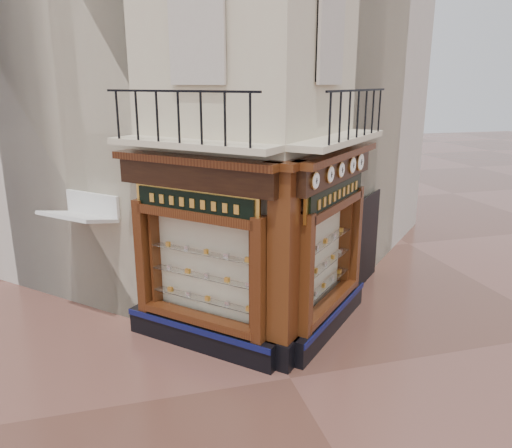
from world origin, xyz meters
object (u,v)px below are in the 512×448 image
object	(u,v)px
clock_c	(341,170)
awning	(88,319)
clock_e	(360,162)
clock_b	(330,174)
clock_d	(352,165)
signboard_right	(336,194)
clock_a	(315,181)
corner_pilaster	(283,271)
signboard_left	(194,203)

from	to	relation	value
clock_c	awning	world-z (taller)	clock_c
clock_e	clock_b	bearing A→B (deg)	-180.00
clock_d	signboard_right	size ratio (longest dim) A/B	0.16
clock_b	clock_d	size ratio (longest dim) A/B	0.94
clock_e	signboard_right	bearing A→B (deg)	174.22
clock_c	clock_d	world-z (taller)	clock_d
clock_a	clock_d	world-z (taller)	clock_d
clock_a	clock_b	world-z (taller)	clock_b
corner_pilaster	clock_d	xyz separation A→B (m)	(1.94, 1.34, 1.67)
clock_c	awning	size ratio (longest dim) A/B	0.20
clock_c	awning	distance (m)	6.71
clock_e	awning	xyz separation A→B (m)	(-6.06, 1.33, -3.62)
signboard_left	signboard_right	xyz separation A→B (m)	(2.92, 0.00, 0.00)
clock_b	awning	size ratio (longest dim) A/B	0.22
clock_e	awning	size ratio (longest dim) A/B	0.26
signboard_left	corner_pilaster	bearing A→B (deg)	-169.75
clock_d	clock_e	size ratio (longest dim) A/B	0.90
corner_pilaster	signboard_right	distance (m)	2.12
corner_pilaster	clock_c	size ratio (longest dim) A/B	12.54
signboard_right	corner_pilaster	bearing A→B (deg)	169.75
clock_d	signboard_left	bearing A→B (deg)	140.48
awning	signboard_left	distance (m)	4.35
clock_c	signboard_right	world-z (taller)	clock_c
corner_pilaster	signboard_left	size ratio (longest dim) A/B	1.93
clock_c	clock_d	bearing A→B (deg)	0.00
clock_b	awning	world-z (taller)	clock_b
corner_pilaster	clock_b	size ratio (longest dim) A/B	11.73
clock_b	clock_d	world-z (taller)	clock_d
awning	signboard_left	world-z (taller)	signboard_left
signboard_right	awning	bearing A→B (deg)	113.74
corner_pilaster	signboard_left	xyz separation A→B (m)	(-1.46, 1.01, 1.15)
clock_e	awning	bearing A→B (deg)	122.60
clock_e	corner_pilaster	bearing A→B (deg)	171.46
awning	signboard_left	size ratio (longest dim) A/B	0.76
corner_pilaster	clock_b	world-z (taller)	corner_pilaster
clock_c	signboard_right	bearing A→B (deg)	46.43
awning	clock_c	bearing A→B (deg)	-157.69
clock_b	clock_c	world-z (taller)	clock_b
clock_a	clock_c	distance (m)	1.30
clock_a	signboard_right	distance (m)	1.51
clock_a	awning	world-z (taller)	clock_a
signboard_left	clock_c	bearing A→B (deg)	-137.98
clock_c	signboard_right	distance (m)	0.54
clock_a	awning	size ratio (longest dim) A/B	0.20
clock_a	clock_c	xyz separation A→B (m)	(0.92, 0.92, -0.00)
clock_a	awning	distance (m)	6.41
corner_pilaster	awning	bearing A→B (deg)	95.95
clock_d	awning	distance (m)	6.96
clock_e	signboard_left	size ratio (longest dim) A/B	0.19
clock_b	clock_e	bearing A→B (deg)	0.00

